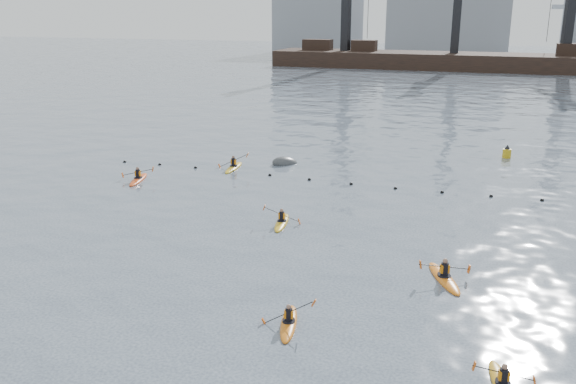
% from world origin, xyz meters
% --- Properties ---
extents(ground, '(400.00, 400.00, 0.00)m').
position_xyz_m(ground, '(0.00, 0.00, 0.00)').
color(ground, '#363E4E').
rests_on(ground, ground).
extents(float_line, '(33.24, 0.73, 0.24)m').
position_xyz_m(float_line, '(-0.50, 22.53, 0.03)').
color(float_line, black).
rests_on(float_line, ground).
extents(barge_pier, '(72.00, 19.30, 29.50)m').
position_xyz_m(barge_pier, '(-0.22, 110.00, 1.89)').
color(barge_pier, black).
rests_on(barge_pier, ground).
extents(skyline, '(141.00, 28.00, 22.00)m').
position_xyz_m(skyline, '(2.23, 150.27, 9.25)').
color(skyline, gray).
rests_on(skyline, ground).
extents(kayaker_0, '(2.02, 2.98, 1.20)m').
position_xyz_m(kayaker_0, '(3.37, 2.92, 0.09)').
color(kayaker_0, orange).
rests_on(kayaker_0, ground).
extents(kayaker_2, '(2.24, 3.44, 1.13)m').
position_xyz_m(kayaker_2, '(-13.14, 18.41, 0.10)').
color(kayaker_2, '#D64514').
rests_on(kayaker_2, ground).
extents(kayaker_3, '(2.10, 3.12, 1.15)m').
position_xyz_m(kayaker_3, '(-0.74, 13.40, 0.09)').
color(kayaker_3, gold).
rests_on(kayaker_3, ground).
extents(kayaker_4, '(2.15, 3.42, 1.11)m').
position_xyz_m(kayaker_4, '(8.45, 8.96, 0.11)').
color(kayaker_4, orange).
rests_on(kayaker_4, ground).
extents(kayaker_5, '(2.40, 3.49, 1.38)m').
position_xyz_m(kayaker_5, '(-8.30, 23.64, 0.11)').
color(kayaker_5, gold).
rests_on(kayaker_5, ground).
extents(mooring_buoy, '(2.52, 2.62, 1.52)m').
position_xyz_m(mooring_buoy, '(-5.17, 26.25, 0.00)').
color(mooring_buoy, '#3E4143').
rests_on(mooring_buoy, ground).
extents(nav_buoy, '(0.66, 0.66, 1.21)m').
position_xyz_m(nav_buoy, '(10.80, 34.00, 0.37)').
color(nav_buoy, gold).
rests_on(nav_buoy, ground).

